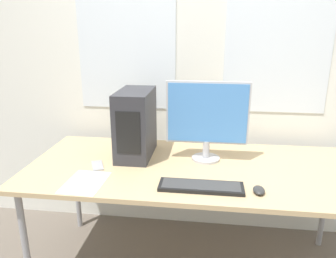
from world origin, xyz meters
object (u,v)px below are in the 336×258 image
object	(u,v)px
monitor_main	(207,117)
keyboard	(201,186)
cell_phone	(97,166)
pc_tower	(136,124)
mouse	(259,190)

from	to	relation	value
monitor_main	keyboard	world-z (taller)	monitor_main
keyboard	monitor_main	bearing A→B (deg)	87.57
keyboard	cell_phone	bearing A→B (deg)	162.20
monitor_main	keyboard	bearing A→B (deg)	-92.43
monitor_main	cell_phone	xyz separation A→B (m)	(-0.67, -0.20, -0.28)
pc_tower	monitor_main	bearing A→B (deg)	-2.67
keyboard	cell_phone	world-z (taller)	keyboard
monitor_main	keyboard	size ratio (longest dim) A/B	1.14
cell_phone	mouse	bearing A→B (deg)	-36.46
mouse	monitor_main	bearing A→B (deg)	124.31
monitor_main	keyboard	distance (m)	0.50
pc_tower	keyboard	size ratio (longest dim) A/B	0.97
keyboard	pc_tower	bearing A→B (deg)	136.45
keyboard	mouse	bearing A→B (deg)	-2.00
mouse	cell_phone	xyz separation A→B (m)	(-0.96, 0.22, -0.01)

